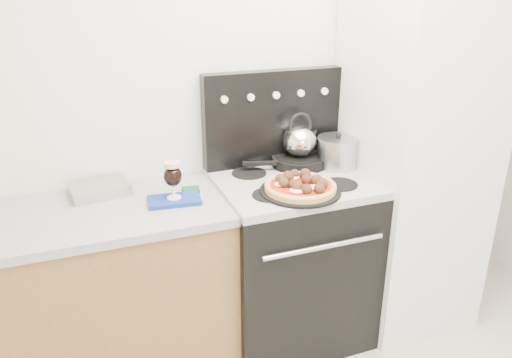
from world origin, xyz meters
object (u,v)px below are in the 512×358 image
base_cabinet (74,305)px  oven_mitt (174,200)px  beer_glass (173,180)px  skillet (299,161)px  tea_kettle (300,138)px  stock_pot (337,153)px  fridge (412,158)px  pizza (300,185)px  pizza_pan (300,191)px  stove_body (290,262)px

base_cabinet → oven_mitt: bearing=-5.3°
beer_glass → skillet: beer_glass is taller
tea_kettle → stock_pot: tea_kettle is taller
oven_mitt → beer_glass: beer_glass is taller
fridge → pizza: bearing=-169.4°
base_cabinet → stock_pot: bearing=2.3°
pizza_pan → pizza: pizza is taller
stove_body → base_cabinet: bearing=178.7°
skillet → tea_kettle: tea_kettle is taller
pizza_pan → stock_pot: (0.33, 0.25, 0.07)m
tea_kettle → base_cabinet: bearing=-164.7°
base_cabinet → tea_kettle: size_ratio=7.24×
stove_body → oven_mitt: (-0.61, -0.02, 0.47)m
stove_body → pizza: (-0.04, -0.16, 0.52)m
pizza → oven_mitt: bearing=166.0°
base_cabinet → stove_body: size_ratio=1.65×
fridge → pizza_pan: bearing=-169.4°
fridge → pizza_pan: fridge is taller
fridge → pizza: (-0.74, -0.14, 0.01)m
fridge → tea_kettle: 0.63m
pizza → tea_kettle: bearing=65.6°
skillet → tea_kettle: size_ratio=1.46×
pizza → tea_kettle: 0.38m
pizza_pan → stock_pot: size_ratio=1.83×
base_cabinet → stove_body: stove_body is taller
beer_glass → pizza: size_ratio=0.53×
base_cabinet → stock_pot: (1.40, 0.06, 0.57)m
base_cabinet → pizza_pan: size_ratio=3.78×
base_cabinet → stove_body: (1.10, -0.02, 0.01)m
pizza_pan → stock_pot: stock_pot is taller
base_cabinet → beer_glass: (0.50, -0.05, 0.58)m
stove_body → fridge: 0.87m
oven_mitt → stock_pot: bearing=6.5°
fridge → oven_mitt: 1.31m
base_cabinet → fridge: bearing=-1.6°
beer_glass → tea_kettle: (0.72, 0.19, 0.06)m
oven_mitt → pizza: (0.57, -0.14, 0.05)m
oven_mitt → skillet: 0.75m
skillet → tea_kettle: 0.13m
pizza → stock_pot: size_ratio=1.60×
stove_body → beer_glass: 0.83m
pizza → tea_kettle: tea_kettle is taller
stove_body → pizza: pizza is taller
base_cabinet → oven_mitt: 0.69m
fridge → tea_kettle: fridge is taller
base_cabinet → stock_pot: stock_pot is taller
stove_body → tea_kettle: size_ratio=4.40×
pizza_pan → stock_pot: 0.42m
stove_body → stock_pot: (0.30, 0.08, 0.56)m
stove_body → tea_kettle: (0.11, 0.17, 0.63)m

